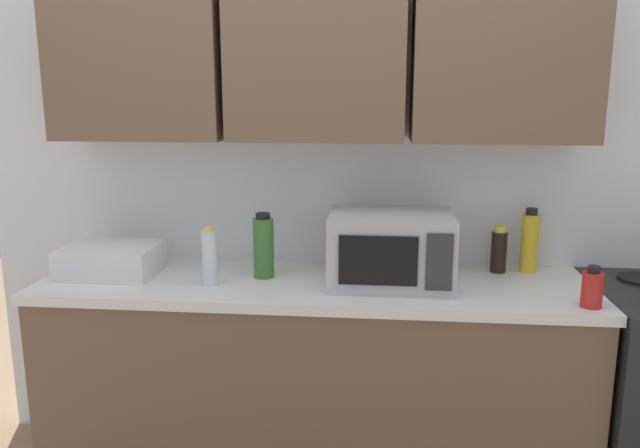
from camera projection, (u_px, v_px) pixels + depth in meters
name	position (u px, v px, depth m)	size (l,w,h in m)	color
wall_back_with_cabinets	(319.00, 109.00, 2.58)	(3.07, 0.38, 2.60)	white
counter_run	(314.00, 382.00, 2.59)	(2.20, 0.63, 0.90)	brown
microwave	(391.00, 249.00, 2.42)	(0.48, 0.37, 0.28)	#B7B7BC
dish_rack	(112.00, 260.00, 2.56)	(0.38, 0.30, 0.12)	silver
bottle_soy_dark	(499.00, 250.00, 2.58)	(0.07, 0.07, 0.20)	black
bottle_green_oil	(264.00, 247.00, 2.50)	(0.08, 0.08, 0.27)	#386B2D
bottle_clear_tall	(210.00, 257.00, 2.40)	(0.06, 0.06, 0.23)	silver
bottle_yellow_mustard	(530.00, 242.00, 2.58)	(0.07, 0.07, 0.27)	gold
bottle_red_sauce	(592.00, 289.00, 2.16)	(0.07, 0.07, 0.15)	red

